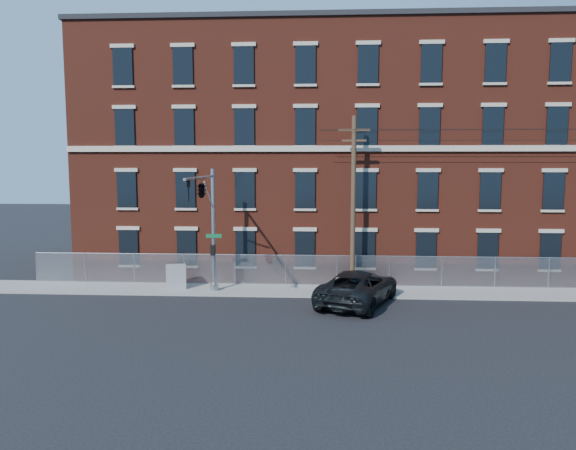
# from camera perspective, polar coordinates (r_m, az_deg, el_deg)

# --- Properties ---
(ground) EXTENTS (140.00, 140.00, 0.00)m
(ground) POSITION_cam_1_polar(r_m,az_deg,el_deg) (27.42, 3.10, -9.34)
(ground) COLOR black
(ground) RESTS_ON ground
(sidewalk) EXTENTS (65.00, 3.00, 0.12)m
(sidewalk) POSITION_cam_1_polar(r_m,az_deg,el_deg) (34.38, 23.71, -6.52)
(sidewalk) COLOR gray
(sidewalk) RESTS_ON ground
(mill_building) EXTENTS (55.30, 14.32, 16.30)m
(mill_building) POSITION_cam_1_polar(r_m,az_deg,el_deg) (42.04, 19.97, 7.03)
(mill_building) COLOR #5E2215
(mill_building) RESTS_ON ground
(chain_link_fence) EXTENTS (59.06, 0.06, 1.85)m
(chain_link_fence) POSITION_cam_1_polar(r_m,az_deg,el_deg) (35.37, 23.05, -4.48)
(chain_link_fence) COLOR #A5A8AD
(chain_link_fence) RESTS_ON ground
(traffic_signal_mast) EXTENTS (0.90, 6.75, 7.00)m
(traffic_signal_mast) POSITION_cam_1_polar(r_m,az_deg,el_deg) (29.27, -8.65, 2.33)
(traffic_signal_mast) COLOR #9EA0A5
(traffic_signal_mast) RESTS_ON ground
(utility_pole_near) EXTENTS (1.80, 0.28, 10.00)m
(utility_pole_near) POSITION_cam_1_polar(r_m,az_deg,el_deg) (32.10, 6.78, 2.63)
(utility_pole_near) COLOR #4B3825
(utility_pole_near) RESTS_ON ground
(pickup_truck) EXTENTS (5.19, 7.13, 1.80)m
(pickup_truck) POSITION_cam_1_polar(r_m,az_deg,el_deg) (29.57, 7.26, -6.41)
(pickup_truck) COLOR black
(pickup_truck) RESTS_ON ground
(utility_cabinet) EXTENTS (1.23, 0.81, 1.42)m
(utility_cabinet) POSITION_cam_1_polar(r_m,az_deg,el_deg) (32.98, -11.50, -5.26)
(utility_cabinet) COLOR #929598
(utility_cabinet) RESTS_ON sidewalk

